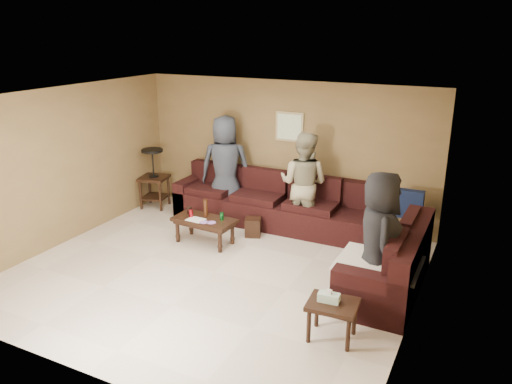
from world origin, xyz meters
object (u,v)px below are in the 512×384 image
sectional_sofa (306,225)px  person_middle (303,184)px  coffee_table (204,222)px  side_table_right (332,307)px  waste_bin (253,227)px  person_right (379,239)px  end_table_left (154,177)px  person_left (226,167)px

sectional_sofa → person_middle: (-0.21, 0.40, 0.55)m
sectional_sofa → person_middle: 0.72m
coffee_table → side_table_right: (2.68, -1.62, 0.03)m
waste_bin → person_right: (2.35, -1.19, 0.71)m
end_table_left → side_table_right: size_ratio=1.92×
sectional_sofa → person_left: size_ratio=2.47×
end_table_left → person_middle: person_middle is taller
person_middle → side_table_right: bearing=118.9°
end_table_left → side_table_right: bearing=-30.8°
side_table_right → person_middle: 3.10m
end_table_left → person_right: person_right is taller
end_table_left → person_middle: 3.07m
sectional_sofa → person_left: (-1.79, 0.56, 0.62)m
end_table_left → person_right: bearing=-19.1°
end_table_left → waste_bin: size_ratio=3.72×
end_table_left → person_left: bearing=8.1°
side_table_right → waste_bin: (-2.10, 2.22, -0.24)m
coffee_table → waste_bin: (0.58, 0.61, -0.21)m
person_right → waste_bin: bearing=39.9°
coffee_table → person_left: (-0.30, 1.25, 0.58)m
sectional_sofa → person_right: bearing=-41.7°
coffee_table → end_table_left: (-1.79, 1.04, 0.24)m
person_left → person_right: 3.72m
sectional_sofa → person_middle: bearing=117.7°
end_table_left → waste_bin: end_table_left is taller
waste_bin → person_middle: 1.12m
waste_bin → person_left: 1.35m
coffee_table → person_left: bearing=103.7°
side_table_right → person_middle: (-1.41, 2.72, 0.48)m
sectional_sofa → waste_bin: bearing=-174.2°
coffee_table → person_right: bearing=-11.3°
side_table_right → person_right: size_ratio=0.35×
coffee_table → side_table_right: 3.13m
coffee_table → person_middle: size_ratio=0.59×
waste_bin → person_middle: bearing=35.4°
side_table_right → waste_bin: size_ratio=1.93×
coffee_table → person_middle: (1.27, 1.10, 0.52)m
person_middle → person_right: 2.36m
sectional_sofa → coffee_table: bearing=-154.8°
coffee_table → side_table_right: size_ratio=1.73×
waste_bin → person_middle: size_ratio=0.18×
person_left → person_right: person_left is taller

